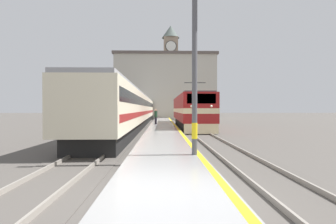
% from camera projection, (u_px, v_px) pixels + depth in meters
% --- Properties ---
extents(ground_plane, '(200.00, 200.00, 0.00)m').
position_uv_depth(ground_plane, '(163.00, 124.00, 36.08)').
color(ground_plane, '#514C47').
extents(platform, '(2.80, 140.00, 0.38)m').
position_uv_depth(platform, '(163.00, 125.00, 31.08)').
color(platform, '#999999').
rests_on(platform, ground).
extents(rail_track_near, '(2.84, 140.00, 0.16)m').
position_uv_depth(rail_track_near, '(188.00, 126.00, 31.15)').
color(rail_track_near, '#514C47').
rests_on(rail_track_near, ground).
extents(rail_track_far, '(2.84, 140.00, 0.16)m').
position_uv_depth(rail_track_far, '(135.00, 126.00, 31.00)').
color(rail_track_far, '#514C47').
rests_on(rail_track_far, ground).
extents(locomotive_train, '(2.92, 16.56, 4.62)m').
position_uv_depth(locomotive_train, '(190.00, 111.00, 29.00)').
color(locomotive_train, black).
rests_on(locomotive_train, ground).
extents(passenger_train, '(2.92, 42.46, 3.71)m').
position_uv_depth(passenger_train, '(135.00, 110.00, 31.39)').
color(passenger_train, black).
rests_on(passenger_train, ground).
extents(catenary_mast, '(2.24, 0.22, 8.50)m').
position_uv_depth(catenary_mast, '(197.00, 39.00, 9.78)').
color(catenary_mast, '#4C4C51').
rests_on(catenary_mast, platform).
extents(person_on_platform, '(0.34, 0.34, 1.70)m').
position_uv_depth(person_on_platform, '(156.00, 116.00, 29.14)').
color(person_on_platform, '#23232D').
rests_on(person_on_platform, platform).
extents(clock_tower, '(4.44, 4.44, 23.39)m').
position_uv_depth(clock_tower, '(171.00, 68.00, 66.91)').
color(clock_tower, gray).
rests_on(clock_tower, ground).
extents(station_building, '(20.69, 8.71, 13.30)m').
position_uv_depth(station_building, '(165.00, 87.00, 54.71)').
color(station_building, '#B7B2A3').
rests_on(station_building, ground).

